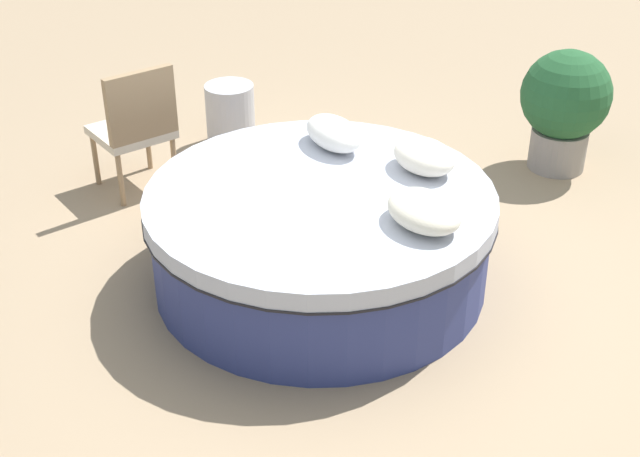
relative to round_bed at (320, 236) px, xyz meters
name	(u,v)px	position (x,y,z in m)	size (l,w,h in m)	color
ground_plane	(320,280)	(0.00, 0.00, -0.32)	(16.00, 16.00, 0.00)	#9E8466
round_bed	(320,236)	(0.00, 0.00, 0.00)	(2.14, 2.14, 0.63)	navy
throw_pillow_0	(424,211)	(0.62, 0.31, 0.40)	(0.50, 0.36, 0.18)	beige
throw_pillow_1	(424,156)	(0.07, 0.71, 0.41)	(0.46, 0.34, 0.19)	silver
throw_pillow_2	(334,133)	(-0.50, 0.40, 0.41)	(0.50, 0.29, 0.20)	white
patio_chair	(136,122)	(-1.70, -0.55, 0.24)	(0.56, 0.58, 0.98)	#997A56
planter	(565,104)	(-0.43, 2.41, 0.21)	(0.69, 0.69, 0.95)	gray
side_table	(230,115)	(-2.13, 0.39, -0.07)	(0.40, 0.40, 0.51)	#B7B7BC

